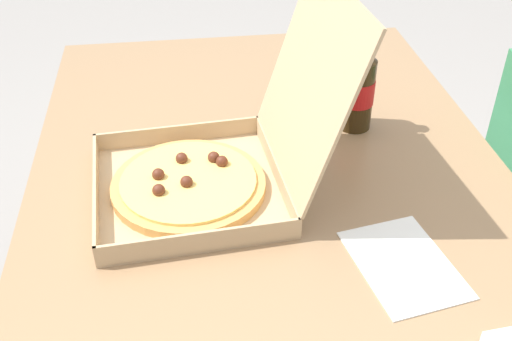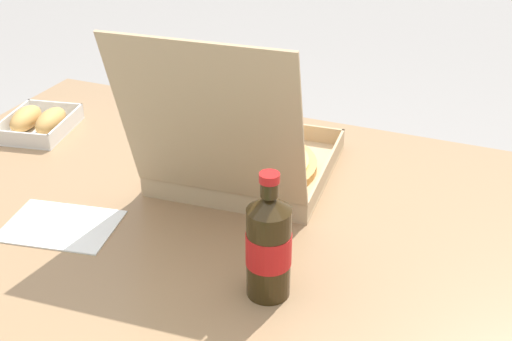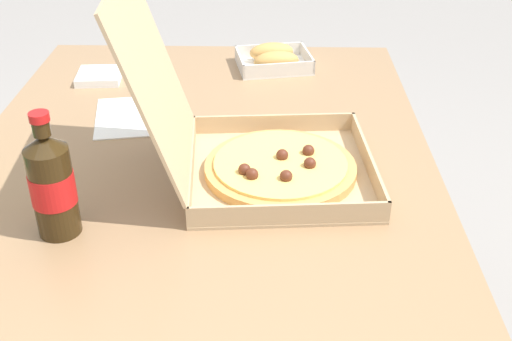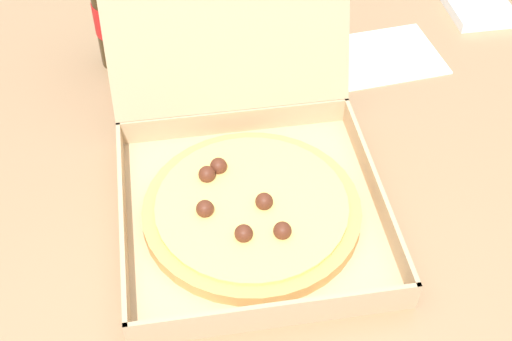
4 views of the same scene
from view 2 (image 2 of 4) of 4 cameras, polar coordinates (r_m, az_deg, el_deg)
name	(u,v)px [view 2 (image 2 of 4)]	position (r m, az deg, el deg)	size (l,w,h in m)	color
dining_table	(219,234)	(1.38, -3.21, -5.40)	(1.43, 0.96, 0.71)	#997551
pizza_box_open	(243,157)	(1.41, -1.12, 1.13)	(0.38, 0.48, 0.38)	tan
bread_side_box	(39,122)	(1.72, -18.07, 3.99)	(0.18, 0.22, 0.06)	white
cola_bottle	(269,245)	(1.06, 1.09, -6.39)	(0.07, 0.07, 0.22)	#33230F
paper_menu	(61,226)	(1.33, -16.31, -4.54)	(0.21, 0.15, 0.00)	white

